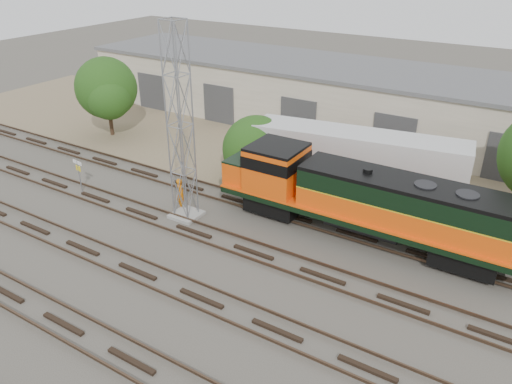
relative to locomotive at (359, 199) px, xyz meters
The scene contains 11 objects.
ground 7.55m from the locomotive, 123.24° to the right, with size 140.00×140.00×0.00m, color #47423A.
dirt_strip 10.10m from the locomotive, 113.60° to the left, with size 80.00×16.00×0.02m, color #726047.
tracks 10.08m from the locomotive, 113.60° to the right, with size 80.00×20.40×0.28m.
warehouse 17.42m from the locomotive, 102.90° to the left, with size 58.40×10.40×5.30m.
locomotive is the anchor object (origin of this frame).
signal_tower 10.50m from the locomotive, 161.20° to the right, with size 1.67×1.67×11.31m.
sign_post 17.95m from the locomotive, 166.15° to the right, with size 0.92×0.17×2.24m.
worker 10.78m from the locomotive, 165.97° to the right, with size 0.73×0.48×2.01m, color orange.
semi_trailer 5.45m from the locomotive, 109.69° to the left, with size 13.73×4.75×4.15m.
tree_west 24.02m from the locomotive, 169.58° to the left, with size 5.27×5.02×6.56m.
tree_mid 9.37m from the locomotive, 157.43° to the left, with size 4.90×4.67×4.67m.
Camera 1 is at (11.78, -17.21, 14.75)m, focal length 35.00 mm.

